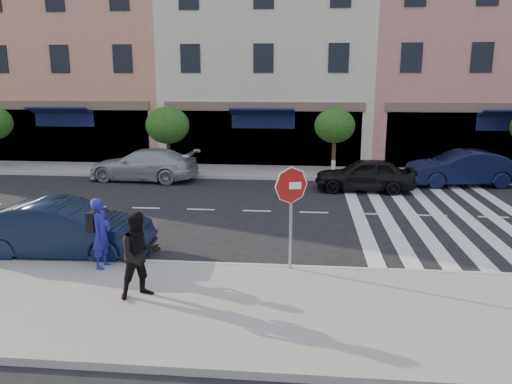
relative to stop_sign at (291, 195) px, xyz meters
name	(u,v)px	position (x,y,z in m)	size (l,w,h in m)	color
ground	(242,249)	(-1.35, 1.67, -1.94)	(120.00, 120.00, 0.00)	black
sidewalk_near	(219,308)	(-1.35, -2.08, -1.87)	(60.00, 4.50, 0.15)	gray
sidewalk_far	(271,172)	(-1.35, 12.67, -1.87)	(60.00, 3.00, 0.15)	gray
building_west_mid	(94,36)	(-12.35, 18.67, 5.06)	(10.00, 9.00, 14.00)	tan
building_centre	(270,61)	(-1.85, 18.67, 3.56)	(11.00, 9.00, 11.00)	beige
building_east_mid	(486,42)	(10.15, 18.67, 4.56)	(13.00, 9.00, 13.00)	tan
street_tree_wb	(168,126)	(-6.35, 12.47, 0.36)	(2.10, 2.10, 3.06)	#473323
street_tree_c	(335,126)	(1.65, 12.47, 0.41)	(1.90, 1.90, 3.04)	#473323
stop_sign	(291,195)	(0.00, 0.00, 0.00)	(0.86, 0.20, 2.46)	gray
photographer	(101,233)	(-4.46, -0.33, -0.95)	(0.62, 0.40, 1.69)	navy
walker	(140,255)	(-3.01, -1.85, -0.89)	(0.88, 0.69, 1.81)	black
car_near_mid	(64,229)	(-5.88, 0.67, -1.20)	(1.57, 4.50, 1.48)	black
car_far_left	(143,165)	(-6.99, 10.52, -1.23)	(2.00, 4.92, 1.43)	#A0A1A5
car_far_mid	(365,175)	(2.75, 9.27, -1.26)	(1.61, 4.01, 1.37)	black
car_far_right	(462,168)	(7.04, 10.77, -1.18)	(1.62, 4.65, 1.53)	black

